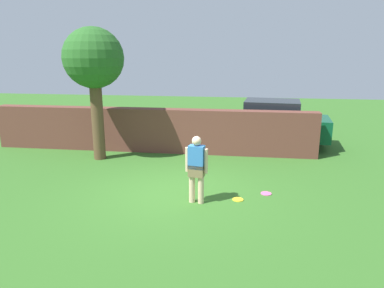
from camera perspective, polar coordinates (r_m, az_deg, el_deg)
name	(u,v)px	position (r m, az deg, el deg)	size (l,w,h in m)	color
ground_plane	(173,192)	(9.18, -3.08, -7.72)	(40.00, 40.00, 0.00)	#336623
brick_wall	(151,130)	(12.76, -6.57, 2.23)	(11.51, 0.50, 1.55)	brown
tree	(94,61)	(11.87, -15.49, 12.65)	(1.91, 1.91, 4.25)	brown
person	(197,167)	(8.27, 0.73, -3.63)	(0.53, 0.28, 1.62)	beige
car	(271,123)	(13.86, 12.57, 3.33)	(4.36, 2.26, 1.72)	#0C4C2D
frisbee_yellow	(238,199)	(8.79, 7.36, -8.81)	(0.27, 0.27, 0.02)	yellow
frisbee_pink	(266,193)	(9.26, 11.79, -7.77)	(0.27, 0.27, 0.02)	pink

